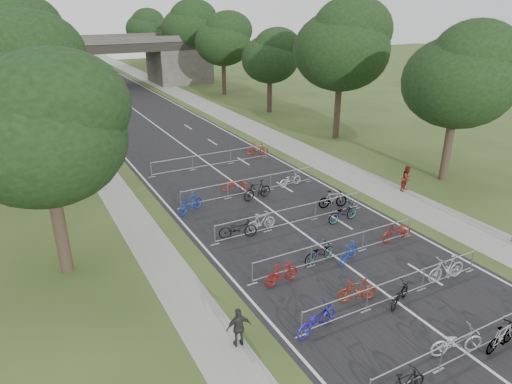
% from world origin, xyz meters
% --- Properties ---
extents(road, '(11.00, 140.00, 0.01)m').
position_xyz_m(road, '(0.00, 50.00, 0.01)').
color(road, black).
rests_on(road, ground).
extents(sidewalk_right, '(3.00, 140.00, 0.01)m').
position_xyz_m(sidewalk_right, '(8.00, 50.00, 0.01)').
color(sidewalk_right, gray).
rests_on(sidewalk_right, ground).
extents(sidewalk_left, '(2.00, 140.00, 0.01)m').
position_xyz_m(sidewalk_left, '(-7.50, 50.00, 0.01)').
color(sidewalk_left, gray).
rests_on(sidewalk_left, ground).
extents(lane_markings, '(0.12, 140.00, 0.00)m').
position_xyz_m(lane_markings, '(0.00, 50.00, 0.00)').
color(lane_markings, silver).
rests_on(lane_markings, ground).
extents(overpass_bridge, '(31.00, 8.00, 7.05)m').
position_xyz_m(overpass_bridge, '(0.00, 65.00, 3.53)').
color(overpass_bridge, '#403C39').
rests_on(overpass_bridge, ground).
extents(tree_left_0, '(6.72, 6.72, 10.25)m').
position_xyz_m(tree_left_0, '(-11.39, 15.93, 6.49)').
color(tree_left_0, '#33261C').
rests_on(tree_left_0, ground).
extents(tree_right_0, '(7.17, 7.17, 10.93)m').
position_xyz_m(tree_right_0, '(13.11, 15.93, 6.92)').
color(tree_right_0, '#33261C').
rests_on(tree_right_0, ground).
extents(tree_left_1, '(7.56, 7.56, 11.53)m').
position_xyz_m(tree_left_1, '(-11.39, 27.93, 7.30)').
color(tree_left_1, '#33261C').
rests_on(tree_left_1, ground).
extents(tree_right_1, '(8.18, 8.18, 12.47)m').
position_xyz_m(tree_right_1, '(13.11, 27.93, 7.90)').
color(tree_right_1, '#33261C').
rests_on(tree_right_1, ground).
extents(tree_left_2, '(8.40, 8.40, 12.81)m').
position_xyz_m(tree_left_2, '(-11.39, 39.93, 8.12)').
color(tree_left_2, '#33261C').
rests_on(tree_left_2, ground).
extents(tree_right_2, '(6.16, 6.16, 9.39)m').
position_xyz_m(tree_right_2, '(13.11, 39.93, 5.95)').
color(tree_right_2, '#33261C').
rests_on(tree_right_2, ground).
extents(tree_left_3, '(6.72, 6.72, 10.25)m').
position_xyz_m(tree_left_3, '(-11.39, 51.93, 6.49)').
color(tree_left_3, '#33261C').
rests_on(tree_left_3, ground).
extents(tree_right_3, '(7.17, 7.17, 10.93)m').
position_xyz_m(tree_right_3, '(13.11, 51.93, 6.92)').
color(tree_right_3, '#33261C').
rests_on(tree_right_3, ground).
extents(tree_left_4, '(7.56, 7.56, 11.53)m').
position_xyz_m(tree_left_4, '(-11.39, 63.93, 7.30)').
color(tree_left_4, '#33261C').
rests_on(tree_left_4, ground).
extents(tree_right_4, '(8.18, 8.18, 12.47)m').
position_xyz_m(tree_right_4, '(13.11, 63.93, 7.90)').
color(tree_right_4, '#33261C').
rests_on(tree_right_4, ground).
extents(tree_left_5, '(8.40, 8.40, 12.81)m').
position_xyz_m(tree_left_5, '(-11.39, 75.93, 8.12)').
color(tree_left_5, '#33261C').
rests_on(tree_left_5, ground).
extents(tree_right_5, '(6.16, 6.16, 9.39)m').
position_xyz_m(tree_right_5, '(13.11, 75.93, 5.95)').
color(tree_right_5, '#33261C').
rests_on(tree_right_5, ground).
extents(tree_left_6, '(6.72, 6.72, 10.25)m').
position_xyz_m(tree_left_6, '(-11.39, 87.93, 6.49)').
color(tree_left_6, '#33261C').
rests_on(tree_left_6, ground).
extents(tree_right_6, '(7.17, 7.17, 10.93)m').
position_xyz_m(tree_right_6, '(13.11, 87.93, 6.92)').
color(tree_right_6, '#33261C').
rests_on(tree_right_6, ground).
extents(barrier_row_1, '(9.70, 0.08, 1.10)m').
position_xyz_m(barrier_row_1, '(0.00, 3.60, 0.55)').
color(barrier_row_1, '#ADB0B5').
rests_on(barrier_row_1, ground).
extents(barrier_row_2, '(9.70, 0.08, 1.10)m').
position_xyz_m(barrier_row_2, '(0.00, 7.20, 0.55)').
color(barrier_row_2, '#ADB0B5').
rests_on(barrier_row_2, ground).
extents(barrier_row_3, '(9.70, 0.08, 1.10)m').
position_xyz_m(barrier_row_3, '(0.00, 11.00, 0.55)').
color(barrier_row_3, '#ADB0B5').
rests_on(barrier_row_3, ground).
extents(barrier_row_4, '(9.70, 0.08, 1.10)m').
position_xyz_m(barrier_row_4, '(0.00, 15.00, 0.55)').
color(barrier_row_4, '#ADB0B5').
rests_on(barrier_row_4, ground).
extents(barrier_row_5, '(9.70, 0.08, 1.10)m').
position_xyz_m(barrier_row_5, '(0.00, 20.00, 0.55)').
color(barrier_row_5, '#ADB0B5').
rests_on(barrier_row_5, ground).
extents(barrier_row_6, '(9.70, 0.08, 1.10)m').
position_xyz_m(barrier_row_6, '(0.00, 26.00, 0.55)').
color(barrier_row_6, '#ADB0B5').
rests_on(barrier_row_6, ground).
extents(bike_5, '(2.09, 1.23, 1.04)m').
position_xyz_m(bike_5, '(-0.40, 3.91, 0.52)').
color(bike_5, '#A9A9B0').
rests_on(bike_5, ground).
extents(bike_6, '(1.77, 0.64, 1.04)m').
position_xyz_m(bike_6, '(1.19, 3.34, 0.52)').
color(bike_6, '#ADB0B5').
rests_on(bike_6, ground).
extents(bike_8, '(2.14, 1.14, 1.07)m').
position_xyz_m(bike_8, '(-3.96, 7.18, 0.54)').
color(bike_8, '#241C9E').
rests_on(bike_8, ground).
extents(bike_9, '(1.76, 0.95, 1.02)m').
position_xyz_m(bike_9, '(-1.40, 7.93, 0.51)').
color(bike_9, maroon).
rests_on(bike_9, ground).
extents(bike_10, '(1.80, 1.25, 0.90)m').
position_xyz_m(bike_10, '(-0.04, 6.94, 0.45)').
color(bike_10, black).
rests_on(bike_10, ground).
extents(bike_11, '(2.05, 0.73, 1.21)m').
position_xyz_m(bike_11, '(3.00, 7.25, 0.60)').
color(bike_11, '#95979C').
rests_on(bike_11, ground).
extents(bike_12, '(1.73, 0.57, 1.03)m').
position_xyz_m(bike_12, '(-3.47, 10.47, 0.51)').
color(bike_12, maroon).
rests_on(bike_12, ground).
extents(bike_13, '(1.81, 0.80, 0.92)m').
position_xyz_m(bike_13, '(-0.93, 11.21, 0.46)').
color(bike_13, '#ADB0B5').
rests_on(bike_13, ground).
extents(bike_14, '(1.73, 1.06, 1.01)m').
position_xyz_m(bike_14, '(0.24, 10.51, 0.50)').
color(bike_14, '#1B3896').
rests_on(bike_14, ground).
extents(bike_15, '(1.95, 0.70, 1.02)m').
position_xyz_m(bike_15, '(3.79, 11.00, 0.51)').
color(bike_15, maroon).
rests_on(bike_15, ground).
extents(bike_16, '(2.12, 1.23, 1.05)m').
position_xyz_m(bike_16, '(-3.25, 15.12, 0.53)').
color(bike_16, black).
rests_on(bike_16, ground).
extents(bike_17, '(1.78, 0.61, 1.05)m').
position_xyz_m(bike_17, '(-1.82, 15.23, 0.53)').
color(bike_17, '#AEADB6').
rests_on(bike_17, ground).
extents(bike_18, '(2.06, 0.84, 1.06)m').
position_xyz_m(bike_18, '(2.71, 14.05, 0.53)').
color(bike_18, '#ADB0B5').
rests_on(bike_18, ground).
extents(bike_19, '(1.86, 0.98, 1.07)m').
position_xyz_m(bike_19, '(3.38, 15.82, 0.54)').
color(bike_19, '#ADB0B5').
rests_on(bike_19, ground).
extents(bike_20, '(2.04, 1.39, 1.20)m').
position_xyz_m(bike_20, '(-4.30, 19.23, 0.60)').
color(bike_20, navy).
rests_on(bike_20, ground).
extents(bike_21, '(1.88, 1.28, 0.94)m').
position_xyz_m(bike_21, '(-0.60, 20.90, 0.47)').
color(bike_21, maroon).
rests_on(bike_21, ground).
extents(bike_22, '(2.06, 0.81, 1.21)m').
position_xyz_m(bike_22, '(0.03, 19.05, 0.60)').
color(bike_22, black).
rests_on(bike_22, ground).
extents(bike_23, '(1.87, 0.89, 0.94)m').
position_xyz_m(bike_23, '(3.02, 19.96, 0.47)').
color(bike_23, '#B2B2BA').
rests_on(bike_23, ground).
extents(bike_27, '(1.78, 1.30, 1.06)m').
position_xyz_m(bike_27, '(4.30, 26.86, 0.53)').
color(bike_27, maroon).
rests_on(bike_27, ground).
extents(pedestrian_b, '(0.98, 0.86, 1.70)m').
position_xyz_m(pedestrian_b, '(9.20, 15.70, 0.85)').
color(pedestrian_b, maroon).
rests_on(pedestrian_b, ground).
extents(pedestrian_c, '(0.95, 0.50, 1.54)m').
position_xyz_m(pedestrian_c, '(-6.80, 7.87, 0.77)').
color(pedestrian_c, '#2B2C2E').
rests_on(pedestrian_c, ground).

